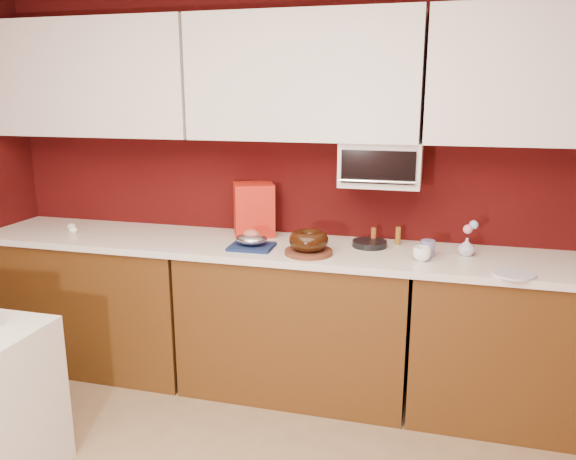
% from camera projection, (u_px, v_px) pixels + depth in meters
% --- Properties ---
extents(wall_back, '(4.00, 0.02, 2.50)m').
position_uv_depth(wall_back, '(309.00, 179.00, 3.46)').
color(wall_back, '#3D0908').
rests_on(wall_back, floor).
extents(base_cabinet_left, '(1.31, 0.58, 0.86)m').
position_uv_depth(base_cabinet_left, '(100.00, 301.00, 3.69)').
color(base_cabinet_left, '#512F10').
rests_on(base_cabinet_left, floor).
extents(base_cabinet_center, '(1.31, 0.58, 0.86)m').
position_uv_depth(base_cabinet_center, '(296.00, 322.00, 3.36)').
color(base_cabinet_center, '#512F10').
rests_on(base_cabinet_center, floor).
extents(base_cabinet_right, '(1.31, 0.58, 0.86)m').
position_uv_depth(base_cabinet_right, '(536.00, 347.00, 3.03)').
color(base_cabinet_right, '#512F10').
rests_on(base_cabinet_right, floor).
extents(countertop, '(4.00, 0.62, 0.04)m').
position_uv_depth(countertop, '(297.00, 250.00, 3.25)').
color(countertop, silver).
rests_on(countertop, base_cabinet_center).
extents(upper_cabinet_left, '(1.31, 0.33, 0.70)m').
position_uv_depth(upper_cabinet_left, '(96.00, 79.00, 3.49)').
color(upper_cabinet_left, white).
rests_on(upper_cabinet_left, wall_back).
extents(upper_cabinet_center, '(1.31, 0.33, 0.70)m').
position_uv_depth(upper_cabinet_center, '(304.00, 77.00, 3.16)').
color(upper_cabinet_center, white).
rests_on(upper_cabinet_center, wall_back).
extents(upper_cabinet_right, '(1.31, 0.33, 0.70)m').
position_uv_depth(upper_cabinet_right, '(561.00, 76.00, 2.82)').
color(upper_cabinet_right, white).
rests_on(upper_cabinet_right, wall_back).
extents(toaster_oven, '(0.45, 0.30, 0.25)m').
position_uv_depth(toaster_oven, '(381.00, 164.00, 3.18)').
color(toaster_oven, white).
rests_on(toaster_oven, upper_cabinet_center).
extents(toaster_oven_door, '(0.40, 0.02, 0.18)m').
position_uv_depth(toaster_oven_door, '(378.00, 167.00, 3.03)').
color(toaster_oven_door, black).
rests_on(toaster_oven_door, toaster_oven).
extents(toaster_oven_handle, '(0.42, 0.02, 0.02)m').
position_uv_depth(toaster_oven_handle, '(377.00, 181.00, 3.03)').
color(toaster_oven_handle, silver).
rests_on(toaster_oven_handle, toaster_oven).
extents(cake_base, '(0.34, 0.34, 0.02)m').
position_uv_depth(cake_base, '(309.00, 252.00, 3.09)').
color(cake_base, '#5C2D1B').
rests_on(cake_base, countertop).
extents(bundt_cake, '(0.29, 0.29, 0.09)m').
position_uv_depth(bundt_cake, '(309.00, 240.00, 3.07)').
color(bundt_cake, black).
rests_on(bundt_cake, cake_base).
extents(navy_towel, '(0.25, 0.22, 0.02)m').
position_uv_depth(navy_towel, '(252.00, 247.00, 3.21)').
color(navy_towel, '#14224C').
rests_on(navy_towel, countertop).
extents(foil_ham_nest, '(0.22, 0.20, 0.07)m').
position_uv_depth(foil_ham_nest, '(252.00, 239.00, 3.20)').
color(foil_ham_nest, silver).
rests_on(foil_ham_nest, navy_towel).
extents(roasted_ham, '(0.12, 0.11, 0.06)m').
position_uv_depth(roasted_ham, '(251.00, 235.00, 3.19)').
color(roasted_ham, '#B96454').
rests_on(roasted_ham, foil_ham_nest).
extents(pandoro_box, '(0.31, 0.29, 0.32)m').
position_uv_depth(pandoro_box, '(254.00, 209.00, 3.48)').
color(pandoro_box, '#AC0B15').
rests_on(pandoro_box, countertop).
extents(dark_pan, '(0.23, 0.23, 0.03)m').
position_uv_depth(dark_pan, '(370.00, 244.00, 3.24)').
color(dark_pan, black).
rests_on(dark_pan, countertop).
extents(coffee_mug, '(0.12, 0.12, 0.09)m').
position_uv_depth(coffee_mug, '(422.00, 252.00, 2.96)').
color(coffee_mug, white).
rests_on(coffee_mug, countertop).
extents(blue_jar, '(0.09, 0.09, 0.09)m').
position_uv_depth(blue_jar, '(428.00, 248.00, 3.04)').
color(blue_jar, navy).
rests_on(blue_jar, countertop).
extents(flower_vase, '(0.08, 0.08, 0.11)m').
position_uv_depth(flower_vase, '(467.00, 246.00, 3.06)').
color(flower_vase, '#ADB3C5').
rests_on(flower_vase, countertop).
extents(flower_pink, '(0.05, 0.05, 0.05)m').
position_uv_depth(flower_pink, '(468.00, 229.00, 3.03)').
color(flower_pink, pink).
rests_on(flower_pink, flower_vase).
extents(flower_blue, '(0.05, 0.05, 0.05)m').
position_uv_depth(flower_blue, '(474.00, 225.00, 3.04)').
color(flower_blue, '#8DB6E1').
rests_on(flower_blue, flower_vase).
extents(china_plate, '(0.25, 0.25, 0.01)m').
position_uv_depth(china_plate, '(514.00, 274.00, 2.74)').
color(china_plate, silver).
rests_on(china_plate, countertop).
extents(amber_bottle, '(0.04, 0.04, 0.10)m').
position_uv_depth(amber_bottle, '(374.00, 236.00, 3.30)').
color(amber_bottle, brown).
rests_on(amber_bottle, countertop).
extents(egg_left, '(0.06, 0.05, 0.04)m').
position_uv_depth(egg_left, '(73.00, 230.00, 3.55)').
color(egg_left, white).
rests_on(egg_left, countertop).
extents(egg_right, '(0.07, 0.05, 0.05)m').
position_uv_depth(egg_right, '(72.00, 227.00, 3.62)').
color(egg_right, silver).
rests_on(egg_right, countertop).
extents(amber_bottle_tall, '(0.04, 0.04, 0.11)m').
position_uv_depth(amber_bottle_tall, '(398.00, 236.00, 3.27)').
color(amber_bottle_tall, brown).
rests_on(amber_bottle_tall, countertop).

